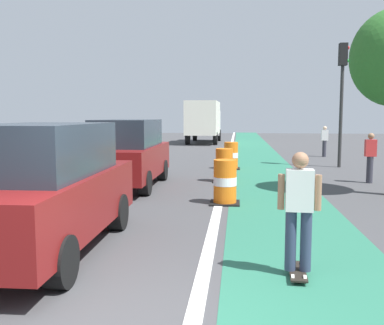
{
  "coord_description": "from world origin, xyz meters",
  "views": [
    {
      "loc": [
        1.35,
        -4.1,
        2.17
      ],
      "look_at": [
        0.32,
        5.78,
        1.1
      ],
      "focal_mm": 41.07,
      "sensor_mm": 36.0,
      "label": 1
    }
  ],
  "objects_px": {
    "parked_suv_nearest": "(43,188)",
    "traffic_barrel_front": "(225,182)",
    "traffic_light_corner": "(342,83)",
    "skateboarder_on_lane": "(299,210)",
    "traffic_barrel_mid": "(224,166)",
    "delivery_truck_down_block": "(204,119)",
    "parked_suv_second": "(128,153)",
    "pedestrian_crossing": "(325,140)",
    "pedestrian_waiting": "(370,156)",
    "traffic_barrel_back": "(231,156)"
  },
  "relations": [
    {
      "from": "traffic_barrel_front",
      "to": "parked_suv_nearest",
      "type": "bearing_deg",
      "value": -123.77
    },
    {
      "from": "skateboarder_on_lane",
      "to": "traffic_barrel_mid",
      "type": "relative_size",
      "value": 1.55
    },
    {
      "from": "parked_suv_nearest",
      "to": "delivery_truck_down_block",
      "type": "height_order",
      "value": "delivery_truck_down_block"
    },
    {
      "from": "parked_suv_nearest",
      "to": "traffic_barrel_front",
      "type": "distance_m",
      "value": 4.98
    },
    {
      "from": "delivery_truck_down_block",
      "to": "traffic_light_corner",
      "type": "xyz_separation_m",
      "value": [
        6.91,
        -15.8,
        1.65
      ]
    },
    {
      "from": "parked_suv_nearest",
      "to": "pedestrian_crossing",
      "type": "xyz_separation_m",
      "value": [
        7.58,
        17.03,
        -0.17
      ]
    },
    {
      "from": "traffic_light_corner",
      "to": "traffic_barrel_front",
      "type": "bearing_deg",
      "value": -119.14
    },
    {
      "from": "parked_suv_nearest",
      "to": "delivery_truck_down_block",
      "type": "xyz_separation_m",
      "value": [
        0.4,
        28.1,
        0.81
      ]
    },
    {
      "from": "delivery_truck_down_block",
      "to": "traffic_light_corner",
      "type": "distance_m",
      "value": 17.33
    },
    {
      "from": "parked_suv_nearest",
      "to": "traffic_barrel_mid",
      "type": "relative_size",
      "value": 4.25
    },
    {
      "from": "traffic_barrel_mid",
      "to": "parked_suv_nearest",
      "type": "bearing_deg",
      "value": -108.7
    },
    {
      "from": "pedestrian_crossing",
      "to": "pedestrian_waiting",
      "type": "bearing_deg",
      "value": -91.89
    },
    {
      "from": "traffic_light_corner",
      "to": "pedestrian_waiting",
      "type": "relative_size",
      "value": 3.17
    },
    {
      "from": "traffic_barrel_back",
      "to": "delivery_truck_down_block",
      "type": "bearing_deg",
      "value": 98.06
    },
    {
      "from": "parked_suv_second",
      "to": "traffic_barrel_front",
      "type": "relative_size",
      "value": 4.23
    },
    {
      "from": "skateboarder_on_lane",
      "to": "traffic_barrel_back",
      "type": "relative_size",
      "value": 1.55
    },
    {
      "from": "parked_suv_second",
      "to": "traffic_barrel_front",
      "type": "xyz_separation_m",
      "value": [
        3.02,
        -2.33,
        -0.5
      ]
    },
    {
      "from": "parked_suv_nearest",
      "to": "traffic_light_corner",
      "type": "distance_m",
      "value": 14.51
    },
    {
      "from": "traffic_barrel_front",
      "to": "traffic_barrel_mid",
      "type": "height_order",
      "value": "same"
    },
    {
      "from": "traffic_barrel_back",
      "to": "pedestrian_crossing",
      "type": "bearing_deg",
      "value": 50.46
    },
    {
      "from": "traffic_barrel_front",
      "to": "traffic_barrel_mid",
      "type": "distance_m",
      "value": 3.63
    },
    {
      "from": "traffic_barrel_front",
      "to": "pedestrian_waiting",
      "type": "xyz_separation_m",
      "value": [
        4.53,
        3.84,
        0.33
      ]
    },
    {
      "from": "skateboarder_on_lane",
      "to": "delivery_truck_down_block",
      "type": "bearing_deg",
      "value": 96.9
    },
    {
      "from": "traffic_barrel_front",
      "to": "delivery_truck_down_block",
      "type": "distance_m",
      "value": 24.13
    },
    {
      "from": "skateboarder_on_lane",
      "to": "pedestrian_waiting",
      "type": "xyz_separation_m",
      "value": [
        3.41,
        8.63,
        -0.05
      ]
    },
    {
      "from": "parked_suv_second",
      "to": "pedestrian_waiting",
      "type": "xyz_separation_m",
      "value": [
        7.55,
        1.5,
        -0.17
      ]
    },
    {
      "from": "traffic_barrel_back",
      "to": "delivery_truck_down_block",
      "type": "distance_m",
      "value": 17.1
    },
    {
      "from": "parked_suv_nearest",
      "to": "pedestrian_waiting",
      "type": "xyz_separation_m",
      "value": [
        7.28,
        7.95,
        -0.17
      ]
    },
    {
      "from": "skateboarder_on_lane",
      "to": "traffic_barrel_mid",
      "type": "xyz_separation_m",
      "value": [
        -1.26,
        8.42,
        -0.38
      ]
    },
    {
      "from": "traffic_light_corner",
      "to": "pedestrian_crossing",
      "type": "height_order",
      "value": "traffic_light_corner"
    },
    {
      "from": "skateboarder_on_lane",
      "to": "pedestrian_waiting",
      "type": "bearing_deg",
      "value": 68.45
    },
    {
      "from": "delivery_truck_down_block",
      "to": "traffic_barrel_mid",
      "type": "bearing_deg",
      "value": -83.77
    },
    {
      "from": "traffic_barrel_back",
      "to": "traffic_light_corner",
      "type": "distance_m",
      "value": 5.52
    },
    {
      "from": "parked_suv_second",
      "to": "parked_suv_nearest",
      "type": "bearing_deg",
      "value": -87.62
    },
    {
      "from": "delivery_truck_down_block",
      "to": "traffic_light_corner",
      "type": "relative_size",
      "value": 1.49
    },
    {
      "from": "skateboarder_on_lane",
      "to": "parked_suv_second",
      "type": "xyz_separation_m",
      "value": [
        -4.14,
        7.12,
        0.12
      ]
    },
    {
      "from": "traffic_barrel_front",
      "to": "traffic_barrel_back",
      "type": "bearing_deg",
      "value": 89.73
    },
    {
      "from": "parked_suv_second",
      "to": "traffic_barrel_mid",
      "type": "relative_size",
      "value": 4.23
    },
    {
      "from": "pedestrian_crossing",
      "to": "pedestrian_waiting",
      "type": "xyz_separation_m",
      "value": [
        -0.3,
        -9.07,
        0.0
      ]
    },
    {
      "from": "pedestrian_waiting",
      "to": "traffic_barrel_back",
      "type": "bearing_deg",
      "value": 144.04
    },
    {
      "from": "traffic_barrel_mid",
      "to": "pedestrian_crossing",
      "type": "bearing_deg",
      "value": 61.87
    },
    {
      "from": "traffic_barrel_mid",
      "to": "pedestrian_waiting",
      "type": "distance_m",
      "value": 4.68
    },
    {
      "from": "parked_suv_second",
      "to": "traffic_barrel_mid",
      "type": "distance_m",
      "value": 3.2
    },
    {
      "from": "traffic_light_corner",
      "to": "traffic_barrel_mid",
      "type": "bearing_deg",
      "value": -135.87
    },
    {
      "from": "traffic_barrel_front",
      "to": "traffic_barrel_back",
      "type": "distance_m",
      "value": 7.1
    },
    {
      "from": "traffic_barrel_back",
      "to": "pedestrian_crossing",
      "type": "distance_m",
      "value": 7.54
    },
    {
      "from": "traffic_barrel_mid",
      "to": "traffic_barrel_back",
      "type": "distance_m",
      "value": 3.48
    },
    {
      "from": "traffic_barrel_front",
      "to": "pedestrian_crossing",
      "type": "xyz_separation_m",
      "value": [
        4.83,
        12.91,
        0.33
      ]
    },
    {
      "from": "delivery_truck_down_block",
      "to": "pedestrian_crossing",
      "type": "relative_size",
      "value": 4.73
    },
    {
      "from": "parked_suv_second",
      "to": "pedestrian_crossing",
      "type": "distance_m",
      "value": 13.17
    }
  ]
}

